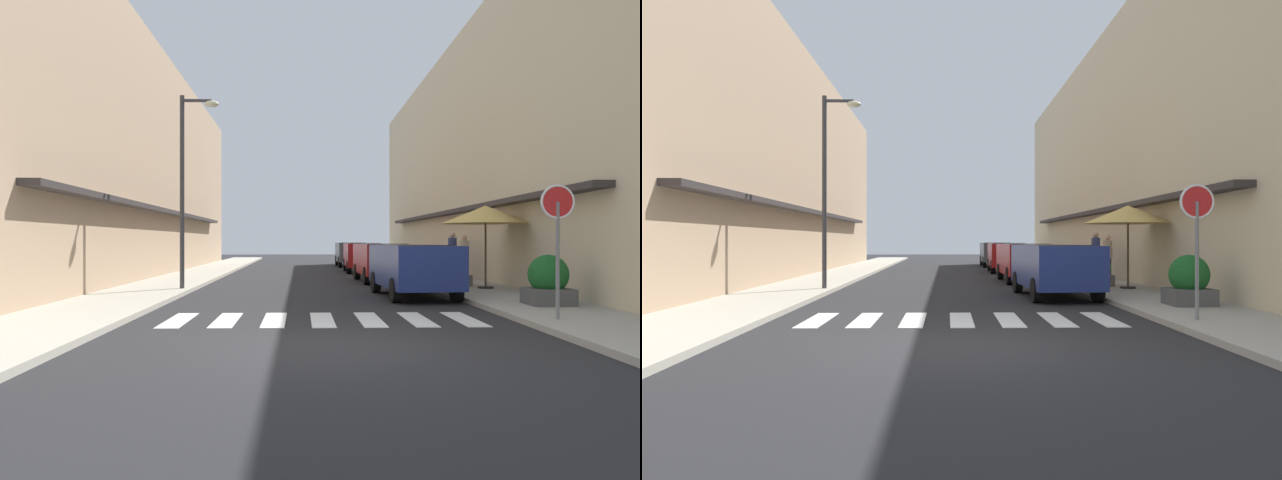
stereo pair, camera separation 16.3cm
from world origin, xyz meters
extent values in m
plane|color=#232326|center=(0.00, 15.56, 0.00)|extent=(85.57, 85.57, 0.00)
cube|color=#ADA899|center=(-5.02, 15.56, 0.06)|extent=(2.52, 54.45, 0.12)
cube|color=#9E998E|center=(5.02, 15.56, 0.06)|extent=(2.52, 54.45, 0.12)
cube|color=tan|center=(-8.78, 16.50, 4.88)|extent=(5.00, 37.01, 9.75)
cube|color=#332D2D|center=(-6.03, 16.50, 2.80)|extent=(0.50, 25.90, 0.16)
cube|color=beige|center=(8.78, 16.50, 5.19)|extent=(5.00, 37.01, 10.37)
cube|color=#332D2D|center=(6.03, 16.50, 2.80)|extent=(0.50, 25.90, 0.16)
cube|color=silver|center=(-2.85, 2.97, 0.01)|extent=(0.45, 2.20, 0.01)
cube|color=silver|center=(-1.90, 2.97, 0.01)|extent=(0.45, 2.20, 0.01)
cube|color=silver|center=(-0.95, 2.97, 0.01)|extent=(0.45, 2.20, 0.01)
cube|color=silver|center=(0.00, 2.97, 0.01)|extent=(0.45, 2.20, 0.01)
cube|color=silver|center=(0.95, 2.97, 0.01)|extent=(0.45, 2.20, 0.01)
cube|color=silver|center=(1.90, 2.97, 0.01)|extent=(0.45, 2.20, 0.01)
cube|color=silver|center=(2.85, 2.97, 0.01)|extent=(0.45, 2.20, 0.01)
cube|color=navy|center=(2.71, 7.57, 0.89)|extent=(1.95, 4.38, 1.13)
cube|color=black|center=(2.71, 7.36, 1.19)|extent=(1.58, 2.48, 0.56)
cylinder|color=black|center=(1.85, 8.96, 0.32)|extent=(0.25, 0.65, 0.64)
cylinder|color=black|center=(3.44, 9.03, 0.32)|extent=(0.25, 0.65, 0.64)
cylinder|color=black|center=(1.98, 6.12, 0.32)|extent=(0.25, 0.65, 0.64)
cylinder|color=black|center=(3.57, 6.19, 0.32)|extent=(0.25, 0.65, 0.64)
cube|color=maroon|center=(2.71, 13.68, 0.89)|extent=(1.84, 4.39, 1.13)
cube|color=black|center=(2.71, 13.47, 1.19)|extent=(1.52, 2.47, 0.56)
cylinder|color=black|center=(1.88, 15.10, 0.32)|extent=(0.23, 0.64, 0.64)
cylinder|color=black|center=(3.47, 15.14, 0.32)|extent=(0.23, 0.64, 0.64)
cylinder|color=black|center=(1.95, 12.23, 0.32)|extent=(0.23, 0.64, 0.64)
cylinder|color=black|center=(3.54, 12.26, 0.32)|extent=(0.23, 0.64, 0.64)
cube|color=maroon|center=(2.71, 20.43, 0.89)|extent=(1.83, 4.12, 1.13)
cube|color=black|center=(2.71, 20.23, 1.19)|extent=(1.52, 2.32, 0.56)
cylinder|color=black|center=(1.94, 21.80, 0.32)|extent=(0.23, 0.64, 0.64)
cylinder|color=black|center=(3.53, 21.76, 0.32)|extent=(0.23, 0.64, 0.64)
cylinder|color=black|center=(1.89, 19.10, 0.32)|extent=(0.23, 0.64, 0.64)
cylinder|color=black|center=(3.48, 19.07, 0.32)|extent=(0.23, 0.64, 0.64)
cube|color=#4C5156|center=(2.71, 27.06, 0.89)|extent=(1.76, 4.07, 1.13)
cube|color=black|center=(2.71, 26.85, 1.19)|extent=(1.47, 2.28, 0.56)
cylinder|color=black|center=(1.92, 28.40, 0.32)|extent=(0.22, 0.64, 0.64)
cylinder|color=black|center=(3.51, 28.40, 0.32)|extent=(0.22, 0.64, 0.64)
cylinder|color=black|center=(1.91, 25.71, 0.32)|extent=(0.22, 0.64, 0.64)
cylinder|color=black|center=(3.50, 25.71, 0.32)|extent=(0.22, 0.64, 0.64)
cylinder|color=slate|center=(4.34, 2.03, 1.21)|extent=(0.07, 0.07, 2.19)
cylinder|color=red|center=(4.34, 2.03, 2.31)|extent=(0.64, 0.03, 0.64)
torus|color=white|center=(4.34, 2.03, 2.31)|extent=(0.65, 0.05, 0.65)
cylinder|color=#38383D|center=(-4.06, 9.41, 3.08)|extent=(0.14, 0.14, 5.92)
cylinder|color=#38383D|center=(-3.61, 9.41, 5.89)|extent=(0.90, 0.10, 0.10)
ellipsoid|color=beige|center=(-3.16, 9.41, 5.79)|extent=(0.44, 0.28, 0.20)
cylinder|color=#262626|center=(5.25, 9.08, 0.15)|extent=(0.48, 0.48, 0.06)
cylinder|color=#4C3823|center=(5.25, 9.08, 1.25)|extent=(0.06, 0.06, 2.26)
cone|color=#D8B259|center=(5.25, 9.08, 2.38)|extent=(2.68, 2.68, 0.55)
cube|color=#4C4C4C|center=(5.22, 4.47, 0.31)|extent=(0.96, 0.96, 0.38)
sphere|color=#195623|center=(5.22, 4.47, 0.81)|extent=(0.90, 0.90, 0.90)
cube|color=slate|center=(4.69, 10.17, 0.30)|extent=(0.76, 0.76, 0.36)
sphere|color=#2D7533|center=(4.69, 10.17, 0.72)|extent=(0.70, 0.70, 0.70)
cylinder|color=#282B33|center=(5.68, 12.87, 0.53)|extent=(0.26, 0.26, 0.82)
cylinder|color=tan|center=(5.68, 12.87, 1.26)|extent=(0.34, 0.34, 0.65)
sphere|color=tan|center=(5.68, 12.87, 1.70)|extent=(0.22, 0.22, 0.22)
cylinder|color=#282B33|center=(5.58, 14.21, 0.56)|extent=(0.26, 0.26, 0.88)
cylinder|color=navy|center=(5.58, 14.21, 1.35)|extent=(0.34, 0.34, 0.70)
sphere|color=tan|center=(5.58, 14.21, 1.82)|extent=(0.24, 0.24, 0.24)
camera|label=1|loc=(-0.45, -8.66, 1.58)|focal=32.83mm
camera|label=2|loc=(-0.28, -8.67, 1.58)|focal=32.83mm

